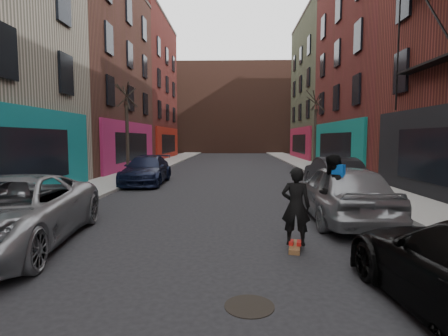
# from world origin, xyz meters

# --- Properties ---
(sidewalk_left) EXTENTS (2.50, 84.00, 0.13)m
(sidewalk_left) POSITION_xyz_m (-6.25, 30.00, 0.07)
(sidewalk_left) COLOR gray
(sidewalk_left) RESTS_ON ground
(sidewalk_right) EXTENTS (2.50, 84.00, 0.13)m
(sidewalk_right) POSITION_xyz_m (6.25, 30.00, 0.07)
(sidewalk_right) COLOR gray
(sidewalk_right) RESTS_ON ground
(building_far) EXTENTS (40.00, 10.00, 14.00)m
(building_far) POSITION_xyz_m (0.00, 56.00, 7.00)
(building_far) COLOR #47281E
(building_far) RESTS_ON ground
(tree_left_far) EXTENTS (2.00, 2.00, 6.50)m
(tree_left_far) POSITION_xyz_m (-6.20, 18.00, 3.38)
(tree_left_far) COLOR black
(tree_left_far) RESTS_ON sidewalk_left
(tree_right_far) EXTENTS (2.00, 2.00, 6.80)m
(tree_right_far) POSITION_xyz_m (6.20, 24.00, 3.53)
(tree_right_far) COLOR black
(tree_right_far) RESTS_ON sidewalk_right
(parked_left_far) EXTENTS (3.22, 5.77, 1.53)m
(parked_left_far) POSITION_xyz_m (-4.60, 4.55, 0.76)
(parked_left_far) COLOR gray
(parked_left_far) RESTS_ON ground
(parked_left_end) EXTENTS (2.14, 4.96, 1.42)m
(parked_left_end) POSITION_xyz_m (-4.32, 15.00, 0.71)
(parked_left_end) COLOR black
(parked_left_end) RESTS_ON ground
(parked_right_far) EXTENTS (1.96, 4.83, 1.64)m
(parked_right_far) POSITION_xyz_m (3.20, 7.29, 0.82)
(parked_right_far) COLOR gray
(parked_right_far) RESTS_ON ground
(parked_right_end) EXTENTS (1.75, 4.59, 1.50)m
(parked_right_end) POSITION_xyz_m (4.60, 13.20, 0.75)
(parked_right_end) COLOR black
(parked_right_end) RESTS_ON ground
(skateboard) EXTENTS (0.39, 0.83, 0.10)m
(skateboard) POSITION_xyz_m (1.45, 4.66, 0.05)
(skateboard) COLOR brown
(skateboard) RESTS_ON ground
(skateboarder) EXTENTS (0.67, 0.51, 1.64)m
(skateboarder) POSITION_xyz_m (1.45, 4.66, 0.92)
(skateboarder) COLOR black
(skateboarder) RESTS_ON skateboard
(pedestrian) EXTENTS (1.18, 1.18, 1.93)m
(pedestrian) POSITION_xyz_m (2.62, 6.22, 0.97)
(pedestrian) COLOR black
(pedestrian) RESTS_ON ground
(manhole) EXTENTS (0.81, 0.81, 0.01)m
(manhole) POSITION_xyz_m (0.39, 2.11, 0.01)
(manhole) COLOR black
(manhole) RESTS_ON ground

